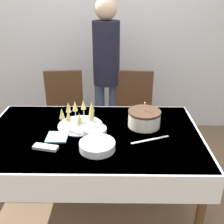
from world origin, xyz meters
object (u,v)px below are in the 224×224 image
(birthday_cake, at_px, (144,118))
(plate_stack_main, at_px, (97,146))
(dining_chair_far_left, at_px, (65,113))
(person_standing, at_px, (106,65))
(dining_chair_far_right, at_px, (133,113))
(champagne_tray, at_px, (79,116))
(plate_stack_dessert, at_px, (94,130))

(birthday_cake, relative_size, plate_stack_main, 1.05)
(dining_chair_far_left, height_order, person_standing, person_standing)
(birthday_cake, distance_m, person_standing, 0.94)
(plate_stack_main, bearing_deg, dining_chair_far_right, 73.26)
(dining_chair_far_right, height_order, person_standing, person_standing)
(dining_chair_far_left, height_order, plate_stack_main, dining_chair_far_left)
(champagne_tray, relative_size, plate_stack_main, 1.46)
(dining_chair_far_right, xyz_separation_m, champagne_tray, (-0.47, -0.71, 0.31))
(dining_chair_far_left, bearing_deg, plate_stack_dessert, -64.62)
(plate_stack_main, relative_size, plate_stack_dessert, 1.33)
(plate_stack_main, xyz_separation_m, plate_stack_dessert, (-0.04, 0.22, -0.01))
(dining_chair_far_left, distance_m, person_standing, 0.68)
(dining_chair_far_right, relative_size, plate_stack_dessert, 5.30)
(dining_chair_far_left, bearing_deg, champagne_tray, -69.46)
(champagne_tray, bearing_deg, person_standing, 78.12)
(plate_stack_dessert, bearing_deg, person_standing, 86.55)
(dining_chair_far_right, xyz_separation_m, plate_stack_main, (-0.31, -1.04, 0.25))
(dining_chair_far_left, height_order, birthday_cake, dining_chair_far_left)
(birthday_cake, bearing_deg, plate_stack_dessert, -162.60)
(champagne_tray, bearing_deg, dining_chair_far_left, 110.54)
(dining_chair_far_left, xyz_separation_m, champagne_tray, (0.26, -0.71, 0.31))
(dining_chair_far_left, distance_m, dining_chair_far_right, 0.74)
(birthday_cake, xyz_separation_m, champagne_tray, (-0.51, -0.01, 0.02))
(dining_chair_far_left, distance_m, plate_stack_main, 1.15)
(dining_chair_far_right, bearing_deg, champagne_tray, -123.82)
(plate_stack_main, bearing_deg, birthday_cake, 44.63)
(champagne_tray, bearing_deg, plate_stack_dessert, -42.36)
(plate_stack_main, bearing_deg, champagne_tray, 115.37)
(dining_chair_far_right, xyz_separation_m, birthday_cake, (0.03, -0.70, 0.28))
(dining_chair_far_left, relative_size, plate_stack_dessert, 5.30)
(dining_chair_far_right, height_order, plate_stack_dessert, dining_chair_far_right)
(dining_chair_far_right, xyz_separation_m, plate_stack_dessert, (-0.35, -0.82, 0.24))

